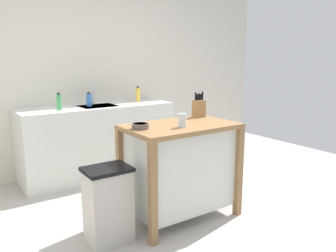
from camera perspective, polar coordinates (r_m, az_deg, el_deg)
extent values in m
plane|color=#ADA8A0|center=(3.11, 2.06, -16.78)|extent=(6.72, 6.72, 0.00)
cube|color=beige|center=(4.55, -13.48, 9.04)|extent=(5.72, 0.10, 2.60)
cube|color=olive|center=(3.03, 2.13, -0.07)|extent=(1.00, 0.62, 0.04)
cube|color=silver|center=(3.13, 2.08, -7.13)|extent=(0.90, 0.52, 0.75)
cube|color=olive|center=(2.68, -2.60, -11.54)|extent=(0.06, 0.06, 0.85)
cube|color=olive|center=(3.24, 11.83, -7.63)|extent=(0.06, 0.06, 0.85)
cube|color=olive|center=(3.14, -8.02, -8.14)|extent=(0.06, 0.06, 0.85)
cube|color=olive|center=(3.63, 5.47, -5.34)|extent=(0.06, 0.06, 0.85)
cube|color=#9E7042|center=(3.40, 5.23, 2.98)|extent=(0.11, 0.09, 0.17)
cylinder|color=black|center=(3.36, 4.69, 5.02)|extent=(0.02, 0.02, 0.08)
cylinder|color=black|center=(3.37, 4.98, 4.88)|extent=(0.02, 0.02, 0.06)
cylinder|color=black|center=(3.39, 5.27, 4.96)|extent=(0.02, 0.02, 0.07)
cylinder|color=black|center=(3.40, 5.55, 4.92)|extent=(0.02, 0.02, 0.06)
cylinder|color=black|center=(3.41, 5.84, 5.14)|extent=(0.02, 0.02, 0.08)
cylinder|color=#564C47|center=(2.83, -4.70, -0.02)|extent=(0.14, 0.14, 0.05)
cylinder|color=#342D2A|center=(2.83, -4.71, 0.38)|extent=(0.12, 0.12, 0.01)
cylinder|color=silver|center=(2.88, 2.42, 0.96)|extent=(0.07, 0.07, 0.12)
cube|color=#B7B2A8|center=(2.81, -10.06, -13.31)|extent=(0.34, 0.26, 0.60)
cube|color=black|center=(2.70, -10.29, -7.22)|extent=(0.36, 0.28, 0.03)
cube|color=silver|center=(4.34, -11.60, -2.42)|extent=(1.89, 0.60, 0.89)
cube|color=silver|center=(4.24, -11.73, 3.16)|extent=(0.44, 0.36, 0.03)
cylinder|color=#B7BCC1|center=(4.37, -12.62, 5.02)|extent=(0.02, 0.02, 0.22)
cylinder|color=green|center=(3.99, -17.95, 3.80)|extent=(0.05, 0.05, 0.17)
cylinder|color=black|center=(3.98, -18.03, 5.21)|extent=(0.03, 0.03, 0.02)
cylinder|color=blue|center=(4.21, -13.21, 4.28)|extent=(0.06, 0.06, 0.15)
cylinder|color=black|center=(4.21, -13.26, 5.44)|extent=(0.04, 0.04, 0.02)
cylinder|color=yellow|center=(4.52, -5.09, 5.26)|extent=(0.05, 0.05, 0.19)
cylinder|color=black|center=(4.51, -5.12, 6.59)|extent=(0.03, 0.03, 0.02)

